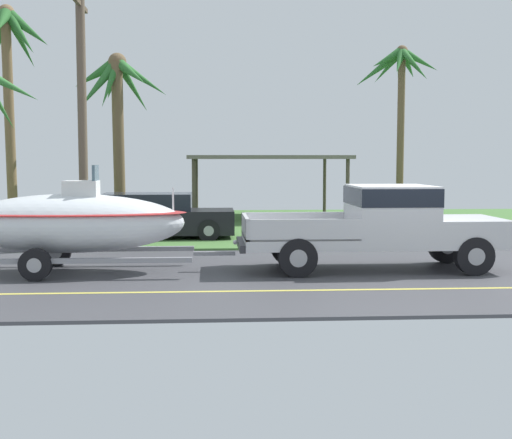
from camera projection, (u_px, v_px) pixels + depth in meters
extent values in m
cube|color=#424247|center=(402.00, 275.00, 14.90)|extent=(36.00, 8.00, 0.06)
cube|color=#477538|center=(320.00, 225.00, 25.84)|extent=(36.00, 14.00, 0.11)
cube|color=#DBCC4C|center=(428.00, 289.00, 13.11)|extent=(34.20, 0.12, 0.01)
cube|color=silver|center=(372.00, 241.00, 15.37)|extent=(5.60, 1.98, 0.22)
cube|color=silver|center=(463.00, 226.00, 15.48)|extent=(1.57, 1.98, 0.38)
cube|color=silver|center=(390.00, 211.00, 15.34)|extent=(1.68, 1.98, 1.09)
cube|color=black|center=(391.00, 196.00, 15.32)|extent=(1.70, 2.00, 0.38)
cube|color=gray|center=(298.00, 235.00, 15.26)|extent=(2.35, 1.98, 0.04)
cube|color=silver|center=(293.00, 222.00, 16.18)|extent=(2.35, 0.08, 0.45)
cube|color=silver|center=(304.00, 230.00, 14.29)|extent=(2.35, 0.08, 0.45)
cube|color=silver|center=(245.00, 226.00, 15.16)|extent=(0.08, 1.98, 0.45)
cube|color=#333338|center=(241.00, 245.00, 15.19)|extent=(0.12, 1.78, 0.16)
sphere|color=#B2B2B7|center=(235.00, 242.00, 15.18)|extent=(0.10, 0.10, 0.10)
cylinder|color=black|center=(446.00, 246.00, 16.39)|extent=(0.80, 0.28, 0.80)
cylinder|color=#9E9EA3|center=(446.00, 246.00, 16.39)|extent=(0.36, 0.29, 0.36)
cylinder|color=black|center=(474.00, 256.00, 14.65)|extent=(0.80, 0.28, 0.80)
cylinder|color=#9E9EA3|center=(474.00, 256.00, 14.65)|extent=(0.36, 0.29, 0.36)
cylinder|color=black|center=(288.00, 247.00, 16.15)|extent=(0.80, 0.28, 0.80)
cylinder|color=#9E9EA3|center=(288.00, 247.00, 16.15)|extent=(0.36, 0.29, 0.36)
cylinder|color=black|center=(298.00, 258.00, 14.41)|extent=(0.80, 0.28, 0.80)
cylinder|color=#9E9EA3|center=(298.00, 258.00, 14.41)|extent=(0.36, 0.29, 0.36)
cube|color=gray|center=(214.00, 254.00, 15.17)|extent=(0.90, 0.10, 0.08)
cube|color=gray|center=(79.00, 249.00, 15.87)|extent=(5.15, 0.12, 0.10)
cube|color=gray|center=(62.00, 261.00, 14.06)|extent=(5.15, 0.12, 0.10)
cylinder|color=black|center=(56.00, 252.00, 15.90)|extent=(0.64, 0.22, 0.64)
cylinder|color=#9E9EA3|center=(56.00, 252.00, 15.90)|extent=(0.29, 0.23, 0.29)
cylinder|color=black|center=(35.00, 265.00, 13.97)|extent=(0.64, 0.22, 0.64)
cylinder|color=#9E9EA3|center=(35.00, 265.00, 13.97)|extent=(0.29, 0.23, 0.29)
ellipsoid|color=silver|center=(71.00, 223.00, 14.91)|extent=(4.79, 1.80, 1.24)
ellipsoid|color=#B22626|center=(70.00, 213.00, 14.89)|extent=(4.89, 1.84, 0.12)
cube|color=silver|center=(81.00, 196.00, 14.88)|extent=(0.70, 0.60, 0.65)
cube|color=slate|center=(95.00, 173.00, 14.86)|extent=(0.06, 0.56, 0.36)
cylinder|color=silver|center=(173.00, 199.00, 15.01)|extent=(0.04, 0.04, 0.50)
cube|color=black|center=(155.00, 222.00, 21.20)|extent=(4.69, 1.76, 0.70)
cube|color=black|center=(147.00, 202.00, 21.14)|extent=(2.62, 1.62, 0.50)
cylinder|color=black|center=(209.00, 225.00, 22.11)|extent=(0.66, 0.22, 0.66)
cylinder|color=#9E9EA3|center=(209.00, 225.00, 22.11)|extent=(0.30, 0.23, 0.30)
cylinder|color=black|center=(209.00, 231.00, 20.54)|extent=(0.66, 0.22, 0.66)
cylinder|color=#9E9EA3|center=(209.00, 231.00, 20.54)|extent=(0.30, 0.23, 0.30)
cylinder|color=black|center=(106.00, 226.00, 21.90)|extent=(0.66, 0.22, 0.66)
cylinder|color=#9E9EA3|center=(106.00, 226.00, 21.90)|extent=(0.30, 0.23, 0.30)
cylinder|color=black|center=(98.00, 231.00, 20.33)|extent=(0.66, 0.22, 0.66)
cylinder|color=#9E9EA3|center=(98.00, 231.00, 20.33)|extent=(0.30, 0.23, 0.30)
cylinder|color=#4C4238|center=(325.00, 186.00, 31.09)|extent=(0.14, 0.14, 2.40)
cylinder|color=#4C4238|center=(348.00, 192.00, 25.94)|extent=(0.14, 0.14, 2.40)
cylinder|color=#4C4238|center=(196.00, 187.00, 30.72)|extent=(0.14, 0.14, 2.40)
cylinder|color=#4C4238|center=(194.00, 192.00, 25.56)|extent=(0.14, 0.14, 2.40)
cube|color=#6B665B|center=(266.00, 157.00, 28.22)|extent=(6.12, 5.68, 0.14)
cylinder|color=brown|center=(119.00, 148.00, 23.07)|extent=(0.37, 0.77, 5.54)
cone|color=#2D6B2D|center=(142.00, 79.00, 22.99)|extent=(1.77, 0.49, 1.32)
cone|color=#2D6B2D|center=(133.00, 87.00, 23.36)|extent=(1.27, 1.28, 1.72)
cone|color=#2D6B2D|center=(112.00, 81.00, 23.70)|extent=(1.04, 2.03, 1.41)
cone|color=#2D6B2D|center=(96.00, 74.00, 23.07)|extent=(1.78, 0.99, 1.14)
cone|color=#2D6B2D|center=(97.00, 86.00, 22.43)|extent=(1.61, 1.34, 1.89)
cone|color=#2D6B2D|center=(110.00, 84.00, 22.37)|extent=(0.74, 1.38, 1.70)
cone|color=#2D6B2D|center=(131.00, 73.00, 22.30)|extent=(1.42, 1.60, 1.16)
sphere|color=brown|center=(117.00, 62.00, 22.83)|extent=(0.59, 0.59, 0.59)
cylinder|color=brown|center=(401.00, 136.00, 27.88)|extent=(0.28, 0.32, 6.60)
cone|color=#2D6B2D|center=(420.00, 61.00, 27.64)|extent=(1.60, 0.45, 1.06)
cone|color=#2D6B2D|center=(408.00, 65.00, 28.06)|extent=(1.18, 1.26, 1.23)
cone|color=#2D6B2D|center=(400.00, 68.00, 28.30)|extent=(0.61, 1.59, 1.38)
cone|color=#2D6B2D|center=(388.00, 67.00, 28.15)|extent=(1.19, 1.41, 1.35)
cone|color=#2D6B2D|center=(379.00, 69.00, 27.87)|extent=(2.05, 1.01, 1.63)
cone|color=#2D6B2D|center=(387.00, 59.00, 27.41)|extent=(1.53, 0.80, 1.02)
cone|color=#2D6B2D|center=(399.00, 62.00, 27.02)|extent=(0.96, 1.58, 1.28)
cone|color=#2D6B2D|center=(411.00, 60.00, 26.69)|extent=(0.52, 2.10, 1.25)
cone|color=#2D6B2D|center=(414.00, 65.00, 27.22)|extent=(1.15, 1.32, 1.42)
sphere|color=brown|center=(402.00, 51.00, 27.60)|extent=(0.46, 0.46, 0.46)
cone|color=#387A38|center=(9.00, 85.00, 19.65)|extent=(1.74, 0.58, 1.11)
cylinder|color=brown|center=(10.00, 125.00, 22.23)|extent=(0.31, 0.58, 6.94)
cone|color=#286028|center=(27.00, 29.00, 21.95)|extent=(1.59, 0.60, 1.35)
cone|color=#286028|center=(27.00, 28.00, 22.40)|extent=(1.41, 1.24, 1.13)
cone|color=#286028|center=(21.00, 41.00, 22.70)|extent=(0.87, 1.71, 1.73)
cone|color=#286028|center=(2.00, 32.00, 22.39)|extent=(1.06, 1.33, 1.36)
cone|color=#286028|center=(2.00, 22.00, 21.28)|extent=(0.53, 1.64, 1.19)
cone|color=#286028|center=(20.00, 33.00, 21.68)|extent=(1.41, 1.15, 1.58)
sphere|color=brown|center=(6.00, 12.00, 21.93)|extent=(0.49, 0.49, 0.49)
cylinder|color=brown|center=(82.00, 117.00, 18.71)|extent=(0.24, 0.24, 7.03)
cube|color=brown|center=(80.00, 4.00, 18.46)|extent=(0.10, 1.80, 0.12)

